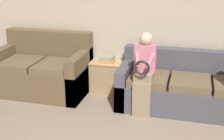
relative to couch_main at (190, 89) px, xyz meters
The scene contains 6 objects.
wall_back 1.33m from the couch_main, 144.51° to the left, with size 7.97×0.06×2.55m.
couch_main is the anchor object (origin of this frame).
couch_side 2.47m from the couch_main, behind, with size 1.56×0.93×1.01m.
child_left_seated 0.84m from the couch_main, 151.36° to the right, with size 0.31×0.38×1.21m.
side_shelf 1.42m from the couch_main, 168.85° to the left, with size 0.56×0.42×0.54m.
book_stack 1.44m from the couch_main, 168.77° to the left, with size 0.23×0.24×0.09m.
Camera 1 is at (0.71, -2.39, 2.18)m, focal length 50.00 mm.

